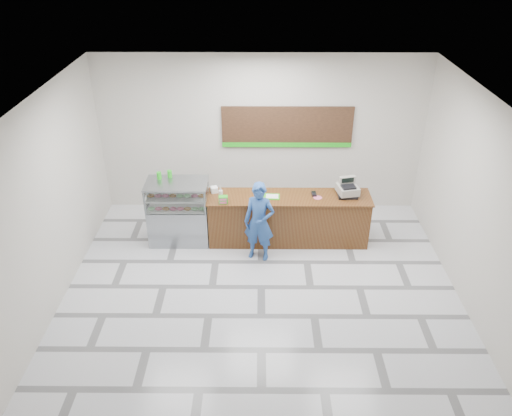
{
  "coord_description": "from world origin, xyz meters",
  "views": [
    {
      "loc": [
        -0.05,
        -7.11,
        5.8
      ],
      "look_at": [
        -0.1,
        0.9,
        1.14
      ],
      "focal_mm": 35.0,
      "sensor_mm": 36.0,
      "label": 1
    }
  ],
  "objects_px": {
    "cash_register": "(347,189)",
    "serving_tray": "(271,197)",
    "customer": "(259,222)",
    "display_case": "(179,211)",
    "sales_counter": "(288,219)"
  },
  "relations": [
    {
      "from": "sales_counter",
      "to": "cash_register",
      "type": "relative_size",
      "value": 6.92
    },
    {
      "from": "sales_counter",
      "to": "cash_register",
      "type": "height_order",
      "value": "cash_register"
    },
    {
      "from": "display_case",
      "to": "customer",
      "type": "bearing_deg",
      "value": -20.21
    },
    {
      "from": "display_case",
      "to": "customer",
      "type": "relative_size",
      "value": 0.82
    },
    {
      "from": "display_case",
      "to": "cash_register",
      "type": "relative_size",
      "value": 2.82
    },
    {
      "from": "display_case",
      "to": "cash_register",
      "type": "bearing_deg",
      "value": 1.17
    },
    {
      "from": "serving_tray",
      "to": "customer",
      "type": "distance_m",
      "value": 0.66
    },
    {
      "from": "sales_counter",
      "to": "customer",
      "type": "distance_m",
      "value": 0.89
    },
    {
      "from": "serving_tray",
      "to": "customer",
      "type": "relative_size",
      "value": 0.21
    },
    {
      "from": "sales_counter",
      "to": "display_case",
      "type": "relative_size",
      "value": 2.45
    },
    {
      "from": "cash_register",
      "to": "serving_tray",
      "type": "relative_size",
      "value": 1.38
    },
    {
      "from": "display_case",
      "to": "customer",
      "type": "xyz_separation_m",
      "value": [
        1.63,
        -0.6,
        0.13
      ]
    },
    {
      "from": "serving_tray",
      "to": "customer",
      "type": "xyz_separation_m",
      "value": [
        -0.24,
        -0.58,
        -0.23
      ]
    },
    {
      "from": "sales_counter",
      "to": "serving_tray",
      "type": "bearing_deg",
      "value": -176.18
    },
    {
      "from": "display_case",
      "to": "cash_register",
      "type": "height_order",
      "value": "cash_register"
    }
  ]
}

